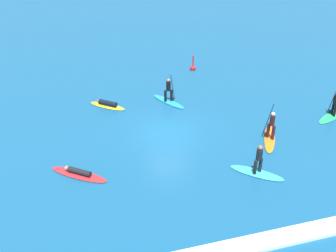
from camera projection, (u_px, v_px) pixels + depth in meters
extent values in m
plane|color=navy|center=(168.00, 133.00, 24.85)|extent=(120.00, 120.00, 0.00)
ellipsoid|color=#23B266|center=(332.00, 116.00, 26.66)|extent=(3.11, 2.05, 0.08)
cylinder|color=black|center=(335.00, 110.00, 26.29)|extent=(0.22, 0.22, 0.88)
cylinder|color=black|center=(333.00, 108.00, 26.53)|extent=(0.22, 0.22, 0.88)
cylinder|color=black|center=(336.00, 99.00, 26.05)|extent=(0.47, 0.47, 0.56)
cylinder|color=black|center=(333.00, 98.00, 26.34)|extent=(0.21, 0.37, 2.19)
cube|color=black|center=(330.00, 112.00, 26.87)|extent=(0.14, 0.21, 0.32)
ellipsoid|color=#33C6CC|center=(257.00, 173.00, 21.31)|extent=(2.63, 2.45, 0.09)
cylinder|color=black|center=(260.00, 165.00, 21.17)|extent=(0.26, 0.26, 0.82)
cylinder|color=black|center=(255.00, 167.00, 20.99)|extent=(0.26, 0.26, 0.82)
cylinder|color=black|center=(259.00, 155.00, 20.72)|extent=(0.45, 0.45, 0.60)
sphere|color=brown|center=(260.00, 148.00, 20.50)|extent=(0.36, 0.36, 0.25)
ellipsoid|color=#1E8CD1|center=(168.00, 101.00, 28.39)|extent=(1.97, 2.90, 0.10)
cylinder|color=black|center=(165.00, 96.00, 28.12)|extent=(0.24, 0.24, 0.80)
cylinder|color=black|center=(171.00, 95.00, 28.20)|extent=(0.24, 0.24, 0.80)
cylinder|color=black|center=(168.00, 86.00, 27.80)|extent=(0.43, 0.43, 0.64)
sphere|color=#A37556|center=(168.00, 80.00, 27.58)|extent=(0.30, 0.30, 0.22)
cylinder|color=black|center=(173.00, 87.00, 27.92)|extent=(0.39, 0.24, 1.96)
cube|color=black|center=(173.00, 100.00, 28.40)|extent=(0.20, 0.15, 0.32)
ellipsoid|color=red|center=(79.00, 174.00, 21.20)|extent=(3.05, 2.57, 0.09)
cylinder|color=black|center=(79.00, 172.00, 21.08)|extent=(1.22, 1.03, 0.30)
sphere|color=#A37556|center=(67.00, 168.00, 21.32)|extent=(0.35, 0.35, 0.25)
ellipsoid|color=orange|center=(270.00, 139.00, 24.22)|extent=(2.06, 3.10, 0.09)
cylinder|color=#381414|center=(273.00, 133.00, 23.87)|extent=(0.27, 0.27, 0.88)
cylinder|color=#381414|center=(268.00, 131.00, 24.08)|extent=(0.27, 0.27, 0.88)
cylinder|color=#381414|center=(272.00, 121.00, 23.59)|extent=(0.39, 0.39, 0.62)
sphere|color=beige|center=(273.00, 114.00, 23.38)|extent=(0.32, 0.32, 0.24)
cylinder|color=black|center=(268.00, 120.00, 23.81)|extent=(0.43, 0.26, 2.17)
cube|color=black|center=(266.00, 135.00, 24.34)|extent=(0.20, 0.15, 0.32)
ellipsoid|color=yellow|center=(108.00, 106.00, 27.82)|extent=(2.47, 2.23, 0.09)
cylinder|color=black|center=(108.00, 103.00, 27.69)|extent=(1.23, 1.11, 0.35)
sphere|color=brown|center=(98.00, 101.00, 27.95)|extent=(0.29, 0.29, 0.20)
sphere|color=red|center=(193.00, 68.00, 33.39)|extent=(0.48, 0.48, 0.48)
cylinder|color=red|center=(193.00, 63.00, 33.13)|extent=(0.11, 0.11, 1.23)
cube|color=white|center=(231.00, 249.00, 16.78)|extent=(16.48, 0.90, 0.18)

